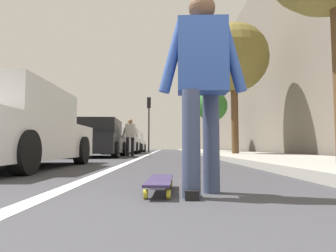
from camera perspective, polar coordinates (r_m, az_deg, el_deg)
ground_plane at (r=11.01m, az=0.34°, el=-6.09°), size 80.00×80.00×0.00m
lane_stripe_white at (r=21.02m, az=-2.86°, el=-5.13°), size 52.00×0.16×0.01m
sidewalk_curb at (r=19.27m, az=9.28°, el=-4.99°), size 52.00×3.20×0.13m
building_facade at (r=24.09m, az=13.36°, el=6.54°), size 40.00×1.20×9.57m
skateboard at (r=2.54m, az=-1.60°, el=-10.62°), size 0.85×0.23×0.11m
skater_person at (r=2.46m, az=6.55°, el=9.01°), size 0.45×0.72×1.64m
parked_car_near at (r=6.04m, az=-27.59°, el=-0.60°), size 4.31×1.91×1.47m
parked_car_mid at (r=12.03m, az=-13.52°, el=-2.49°), size 4.11×2.10×1.46m
parked_car_far at (r=17.83m, az=-8.74°, el=-2.95°), size 4.45×2.09×1.50m
parked_car_end at (r=23.32m, az=-6.90°, el=-3.26°), size 4.15×1.92×1.49m
traffic_light at (r=22.55m, az=-3.70°, el=2.28°), size 0.33×0.28×4.17m
street_tree_mid at (r=12.88m, az=12.54°, el=12.59°), size 2.85×2.85×5.51m
street_tree_far at (r=18.44m, az=8.43°, el=3.74°), size 1.90×1.90×3.87m
pedestrian_distant at (r=12.60m, az=-7.30°, el=-1.70°), size 0.44×0.69×1.58m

